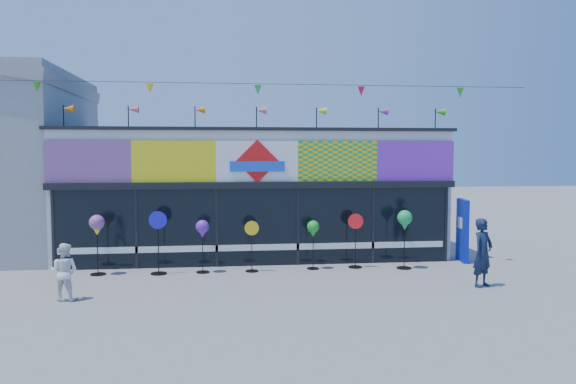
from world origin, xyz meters
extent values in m
plane|color=gray|center=(0.00, 0.00, 0.00)|extent=(80.00, 80.00, 0.00)
cube|color=silver|center=(0.00, 6.00, 2.00)|extent=(12.00, 5.00, 4.00)
cube|color=black|center=(0.00, 3.44, 1.15)|extent=(11.60, 0.12, 2.30)
cube|color=black|center=(0.00, 3.40, 2.40)|extent=(12.00, 0.30, 0.20)
cube|color=white|center=(0.00, 3.41, 0.55)|extent=(11.40, 0.10, 0.18)
cube|color=black|center=(0.00, 6.00, 4.05)|extent=(12.20, 5.20, 0.10)
cube|color=black|center=(-5.80, 3.43, 1.15)|extent=(0.08, 0.14, 2.30)
cube|color=black|center=(-3.50, 3.43, 1.15)|extent=(0.08, 0.14, 2.30)
cube|color=black|center=(-1.20, 3.43, 1.15)|extent=(0.08, 0.14, 2.30)
cube|color=black|center=(1.20, 3.43, 1.15)|extent=(0.08, 0.14, 2.30)
cube|color=black|center=(3.50, 3.43, 1.15)|extent=(0.08, 0.14, 2.30)
cube|color=black|center=(5.80, 3.43, 1.15)|extent=(0.08, 0.14, 2.30)
cube|color=red|center=(-4.80, 3.42, 3.10)|extent=(2.40, 0.08, 1.20)
cube|color=yellow|center=(-2.40, 3.42, 3.10)|extent=(2.40, 0.08, 1.20)
cube|color=white|center=(0.00, 3.42, 3.10)|extent=(2.40, 0.08, 1.20)
cube|color=yellow|center=(2.40, 3.42, 3.10)|extent=(2.40, 0.08, 1.20)
cube|color=purple|center=(4.80, 3.42, 3.10)|extent=(2.40, 0.08, 1.20)
cube|color=red|center=(0.00, 3.36, 3.10)|extent=(1.27, 0.06, 1.27)
cube|color=blue|center=(0.00, 3.34, 2.95)|extent=(1.60, 0.05, 0.30)
cube|color=#189C52|center=(-3.92, 3.48, 0.94)|extent=(0.78, 0.03, 0.78)
cube|color=#FFAF0D|center=(-2.35, 3.48, 1.17)|extent=(0.92, 0.03, 0.92)
cube|color=#D84860|center=(-0.78, 3.48, 1.54)|extent=(0.78, 0.03, 0.78)
cube|color=#189F21|center=(0.78, 3.48, 0.95)|extent=(0.92, 0.03, 0.92)
cube|color=#5D27B9|center=(2.35, 3.48, 1.15)|extent=(0.78, 0.03, 0.78)
cube|color=red|center=(3.92, 3.48, 1.50)|extent=(0.92, 0.03, 0.92)
cylinder|color=black|center=(-5.50, 3.65, 4.35)|extent=(0.03, 0.03, 0.70)
cone|color=orange|center=(-5.36, 3.65, 4.60)|extent=(0.30, 0.22, 0.22)
cylinder|color=black|center=(-3.70, 3.65, 4.35)|extent=(0.03, 0.03, 0.70)
cone|color=#E74D65|center=(-3.56, 3.65, 4.60)|extent=(0.30, 0.22, 0.22)
cylinder|color=black|center=(-1.80, 3.65, 4.35)|extent=(0.03, 0.03, 0.70)
cone|color=orange|center=(-1.66, 3.65, 4.60)|extent=(0.30, 0.22, 0.22)
cylinder|color=black|center=(0.00, 3.65, 4.35)|extent=(0.03, 0.03, 0.70)
cone|color=#F0506C|center=(0.14, 3.65, 4.60)|extent=(0.30, 0.22, 0.22)
cylinder|color=black|center=(1.80, 3.65, 4.35)|extent=(0.03, 0.03, 0.70)
cone|color=#BCF214|center=(1.94, 3.65, 4.60)|extent=(0.30, 0.22, 0.22)
cylinder|color=black|center=(3.70, 3.65, 4.35)|extent=(0.03, 0.03, 0.70)
cone|color=purple|center=(3.84, 3.65, 4.60)|extent=(0.30, 0.22, 0.22)
cylinder|color=black|center=(5.50, 3.65, 4.35)|extent=(0.03, 0.03, 0.70)
cone|color=green|center=(5.64, 3.65, 4.60)|extent=(0.30, 0.22, 0.22)
cylinder|color=black|center=(0.00, 3.00, 5.30)|extent=(16.00, 0.01, 0.01)
cone|color=#2DA018|center=(-6.00, 3.00, 5.12)|extent=(0.20, 0.20, 0.28)
cone|color=yellow|center=(-3.00, 3.00, 5.12)|extent=(0.20, 0.20, 0.28)
cone|color=green|center=(0.00, 3.00, 5.12)|extent=(0.20, 0.20, 0.28)
cone|color=red|center=(3.00, 3.00, 5.12)|extent=(0.20, 0.20, 0.28)
cone|color=green|center=(6.00, 3.00, 5.12)|extent=(0.20, 0.20, 0.28)
cube|color=#0A1EA4|center=(6.33, 3.39, 0.96)|extent=(0.29, 0.97, 1.92)
cube|color=white|center=(6.26, 3.39, 1.20)|extent=(0.10, 0.43, 0.34)
cylinder|color=black|center=(-4.44, 2.67, 0.02)|extent=(0.42, 0.42, 0.03)
cylinder|color=black|center=(-4.44, 2.67, 0.71)|extent=(0.03, 0.03, 1.36)
sphere|color=#D9EB13|center=(-4.44, 2.67, 1.45)|extent=(0.42, 0.42, 0.42)
cone|color=#D9EB13|center=(-4.44, 2.67, 1.19)|extent=(0.21, 0.21, 0.19)
cylinder|color=black|center=(-2.79, 2.56, 0.02)|extent=(0.44, 0.44, 0.03)
cylinder|color=black|center=(-2.79, 2.56, 0.76)|extent=(0.03, 0.03, 1.45)
cylinder|color=#211AE0|center=(-2.79, 2.56, 1.50)|extent=(0.48, 0.17, 0.49)
cylinder|color=black|center=(-1.59, 2.62, 0.01)|extent=(0.38, 0.38, 0.03)
cylinder|color=black|center=(-1.59, 2.62, 0.64)|extent=(0.02, 0.02, 1.22)
sphere|color=#6124AB|center=(-1.59, 2.62, 1.30)|extent=(0.38, 0.38, 0.38)
cone|color=#6124AB|center=(-1.59, 2.62, 1.06)|extent=(0.19, 0.19, 0.17)
cylinder|color=black|center=(-0.21, 2.60, 0.01)|extent=(0.37, 0.37, 0.03)
cylinder|color=black|center=(-0.21, 2.60, 0.62)|extent=(0.02, 0.02, 1.19)
cylinder|color=gold|center=(-0.21, 2.60, 1.23)|extent=(0.40, 0.11, 0.40)
cylinder|color=black|center=(1.56, 2.75, 0.01)|extent=(0.36, 0.36, 0.03)
cylinder|color=black|center=(1.56, 2.75, 0.61)|extent=(0.02, 0.02, 1.16)
sphere|color=green|center=(1.56, 2.75, 1.23)|extent=(0.36, 0.36, 0.36)
cone|color=green|center=(1.56, 2.75, 1.01)|extent=(0.18, 0.18, 0.16)
cylinder|color=black|center=(2.82, 2.80, 0.02)|extent=(0.40, 0.40, 0.03)
cylinder|color=black|center=(2.82, 2.80, 0.69)|extent=(0.02, 0.02, 1.31)
cylinder|color=red|center=(2.82, 2.80, 1.36)|extent=(0.43, 0.19, 0.44)
cylinder|color=black|center=(4.19, 2.50, 0.02)|extent=(0.43, 0.43, 0.03)
cylinder|color=black|center=(4.19, 2.50, 0.73)|extent=(0.03, 0.03, 1.40)
sphere|color=green|center=(4.19, 2.50, 1.49)|extent=(0.43, 0.43, 0.43)
cone|color=green|center=(4.19, 2.50, 1.22)|extent=(0.22, 0.22, 0.19)
imported|color=#111D36|center=(5.43, 0.15, 0.86)|extent=(0.75, 0.67, 1.71)
imported|color=white|center=(-4.61, 0.02, 0.65)|extent=(0.70, 0.49, 1.31)
camera|label=1|loc=(-1.03, -13.05, 3.35)|focal=35.00mm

